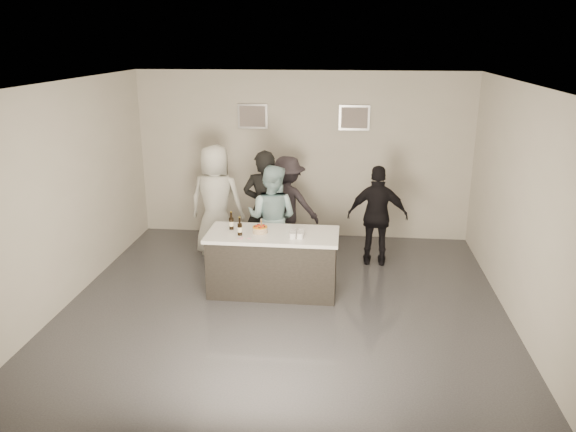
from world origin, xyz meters
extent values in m
plane|color=#3D3D42|center=(0.00, 0.00, 0.00)|extent=(6.00, 6.00, 0.00)
plane|color=white|center=(0.00, 0.00, 3.00)|extent=(6.00, 6.00, 0.00)
cube|color=beige|center=(0.00, 3.00, 1.50)|extent=(6.00, 0.04, 3.00)
cube|color=beige|center=(0.00, -3.00, 1.50)|extent=(6.00, 0.04, 3.00)
cube|color=beige|center=(-3.00, 0.00, 1.50)|extent=(0.04, 6.00, 3.00)
cube|color=beige|center=(3.00, 0.00, 1.50)|extent=(0.04, 6.00, 3.00)
cube|color=#B2B2B7|center=(-0.90, 2.97, 2.20)|extent=(0.54, 0.04, 0.44)
cube|color=#B2B2B7|center=(0.90, 2.97, 2.20)|extent=(0.54, 0.04, 0.44)
cube|color=white|center=(-0.21, 0.47, 0.45)|extent=(1.86, 0.86, 0.90)
cylinder|color=orange|center=(-0.39, 0.47, 0.94)|extent=(0.21, 0.21, 0.08)
cylinder|color=black|center=(-0.83, 0.56, 1.03)|extent=(0.07, 0.07, 0.26)
cylinder|color=black|center=(-0.66, 0.33, 1.03)|extent=(0.07, 0.07, 0.26)
cube|color=orange|center=(0.14, 0.38, 0.94)|extent=(0.19, 0.30, 0.08)
cube|color=pink|center=(-0.57, 0.20, 0.90)|extent=(0.24, 0.08, 0.01)
imported|color=black|center=(-0.47, 1.47, 0.95)|extent=(0.70, 0.46, 1.89)
imported|color=#96BCC4|center=(-0.34, 1.32, 0.85)|extent=(0.95, 0.82, 1.69)
imported|color=silver|center=(-1.35, 1.86, 0.94)|extent=(0.98, 0.69, 1.88)
imported|color=black|center=(1.31, 1.69, 0.82)|extent=(0.97, 0.44, 1.63)
imported|color=#272329|center=(-0.19, 2.12, 0.83)|extent=(1.15, 0.77, 1.66)
camera|label=1|loc=(0.80, -6.94, 3.54)|focal=35.00mm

